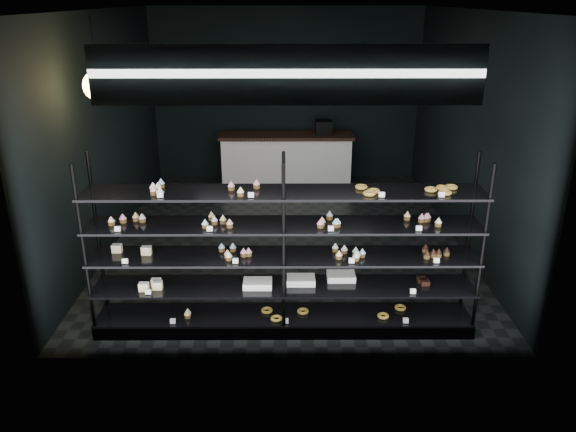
{
  "coord_description": "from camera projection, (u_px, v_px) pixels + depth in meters",
  "views": [
    {
      "loc": [
        -0.02,
        -7.69,
        3.36
      ],
      "look_at": [
        0.01,
        -1.9,
        1.08
      ],
      "focal_mm": 35.0,
      "sensor_mm": 36.0,
      "label": 1
    }
  ],
  "objects": [
    {
      "name": "display_shelf",
      "position": [
        281.0,
        276.0,
        5.88
      ],
      "size": [
        4.0,
        0.5,
        1.91
      ],
      "color": "black",
      "rests_on": "room"
    },
    {
      "name": "service_counter",
      "position": [
        287.0,
        159.0,
        10.53
      ],
      "size": [
        2.47,
        0.65,
        1.23
      ],
      "color": "white",
      "rests_on": "room"
    },
    {
      "name": "signage",
      "position": [
        287.0,
        75.0,
        4.66
      ],
      "size": [
        3.3,
        0.05,
        0.5
      ],
      "color": "#0D1043",
      "rests_on": "room"
    },
    {
      "name": "pendant_lamp",
      "position": [
        98.0,
        86.0,
        6.1
      ],
      "size": [
        0.32,
        0.32,
        0.89
      ],
      "color": "black",
      "rests_on": "room"
    },
    {
      "name": "room",
      "position": [
        286.0,
        132.0,
        7.8
      ],
      "size": [
        5.01,
        6.01,
        3.2
      ],
      "color": "black",
      "rests_on": "ground"
    }
  ]
}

